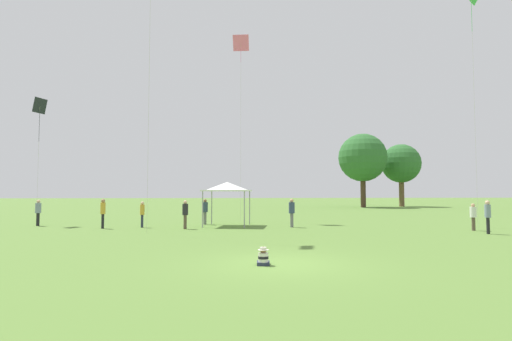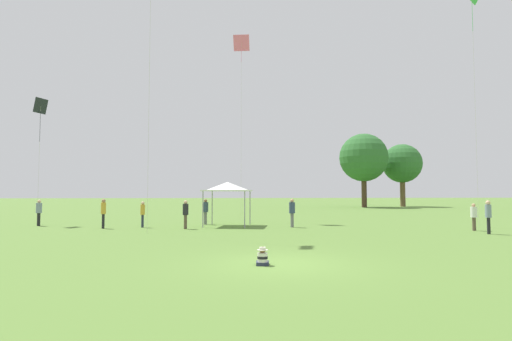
{
  "view_description": "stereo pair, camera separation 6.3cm",
  "coord_description": "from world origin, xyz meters",
  "px_view_note": "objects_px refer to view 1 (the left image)",
  "views": [
    {
      "loc": [
        -1.89,
        -12.32,
        2.2
      ],
      "look_at": [
        -0.17,
        6.86,
        3.27
      ],
      "focal_mm": 28.0,
      "sensor_mm": 36.0,
      "label": 1
    },
    {
      "loc": [
        -1.83,
        -12.33,
        2.2
      ],
      "look_at": [
        -0.17,
        6.86,
        3.27
      ],
      "focal_mm": 28.0,
      "sensor_mm": 36.0,
      "label": 2
    }
  ],
  "objects_px": {
    "person_standing_2": "(473,215)",
    "distant_tree_1": "(401,164)",
    "person_standing_6": "(142,212)",
    "kite_2": "(40,109)",
    "person_standing_4": "(38,210)",
    "distant_tree_0": "(363,158)",
    "person_standing_1": "(292,210)",
    "person_standing_7": "(185,212)",
    "seated_toddler": "(263,258)",
    "person_standing_0": "(103,210)",
    "kite_0": "(241,47)",
    "person_standing_5": "(205,209)",
    "canopy_tent": "(227,187)",
    "kite_3": "(471,5)",
    "person_standing_3": "(488,214)"
  },
  "relations": [
    {
      "from": "distant_tree_0",
      "to": "person_standing_6",
      "type": "bearing_deg",
      "value": -129.02
    },
    {
      "from": "person_standing_7",
      "to": "distant_tree_1",
      "type": "bearing_deg",
      "value": -63.97
    },
    {
      "from": "person_standing_0",
      "to": "person_standing_3",
      "type": "distance_m",
      "value": 21.98
    },
    {
      "from": "person_standing_4",
      "to": "distant_tree_0",
      "type": "bearing_deg",
      "value": -106.6
    },
    {
      "from": "person_standing_6",
      "to": "kite_0",
      "type": "bearing_deg",
      "value": -101.74
    },
    {
      "from": "person_standing_0",
      "to": "kite_0",
      "type": "height_order",
      "value": "kite_0"
    },
    {
      "from": "person_standing_2",
      "to": "person_standing_7",
      "type": "distance_m",
      "value": 16.93
    },
    {
      "from": "distant_tree_1",
      "to": "kite_3",
      "type": "bearing_deg",
      "value": -108.39
    },
    {
      "from": "person_standing_2",
      "to": "person_standing_6",
      "type": "height_order",
      "value": "person_standing_6"
    },
    {
      "from": "person_standing_5",
      "to": "canopy_tent",
      "type": "relative_size",
      "value": 0.5
    },
    {
      "from": "person_standing_2",
      "to": "distant_tree_1",
      "type": "xyz_separation_m",
      "value": [
        13.81,
        38.53,
        5.81
      ]
    },
    {
      "from": "person_standing_0",
      "to": "person_standing_6",
      "type": "distance_m",
      "value": 2.33
    },
    {
      "from": "kite_2",
      "to": "person_standing_0",
      "type": "bearing_deg",
      "value": 124.06
    },
    {
      "from": "kite_2",
      "to": "kite_0",
      "type": "bearing_deg",
      "value": 167.29
    },
    {
      "from": "person_standing_1",
      "to": "distant_tree_0",
      "type": "relative_size",
      "value": 0.16
    },
    {
      "from": "person_standing_4",
      "to": "person_standing_2",
      "type": "bearing_deg",
      "value": -161.12
    },
    {
      "from": "distant_tree_1",
      "to": "person_standing_4",
      "type": "bearing_deg",
      "value": -140.9
    },
    {
      "from": "person_standing_2",
      "to": "canopy_tent",
      "type": "height_order",
      "value": "canopy_tent"
    },
    {
      "from": "seated_toddler",
      "to": "person_standing_6",
      "type": "xyz_separation_m",
      "value": [
        -6.22,
        13.67,
        0.77
      ]
    },
    {
      "from": "canopy_tent",
      "to": "kite_2",
      "type": "bearing_deg",
      "value": 168.57
    },
    {
      "from": "person_standing_0",
      "to": "person_standing_1",
      "type": "distance_m",
      "value": 11.71
    },
    {
      "from": "person_standing_6",
      "to": "distant_tree_1",
      "type": "xyz_separation_m",
      "value": [
        33.34,
        34.69,
        5.75
      ]
    },
    {
      "from": "person_standing_5",
      "to": "person_standing_6",
      "type": "distance_m",
      "value": 4.36
    },
    {
      "from": "person_standing_0",
      "to": "kite_3",
      "type": "distance_m",
      "value": 27.03
    },
    {
      "from": "person_standing_6",
      "to": "canopy_tent",
      "type": "distance_m",
      "value": 5.62
    },
    {
      "from": "person_standing_6",
      "to": "kite_2",
      "type": "bearing_deg",
      "value": 15.55
    },
    {
      "from": "kite_3",
      "to": "distant_tree_0",
      "type": "xyz_separation_m",
      "value": [
        5.06,
        34.19,
        -7.0
      ]
    },
    {
      "from": "kite_2",
      "to": "person_standing_3",
      "type": "bearing_deg",
      "value": 140.03
    },
    {
      "from": "person_standing_7",
      "to": "kite_3",
      "type": "relative_size",
      "value": 0.11
    },
    {
      "from": "kite_0",
      "to": "kite_2",
      "type": "height_order",
      "value": "kite_0"
    },
    {
      "from": "canopy_tent",
      "to": "distant_tree_0",
      "type": "distance_m",
      "value": 38.44
    },
    {
      "from": "person_standing_3",
      "to": "person_standing_6",
      "type": "height_order",
      "value": "person_standing_3"
    },
    {
      "from": "distant_tree_0",
      "to": "person_standing_4",
      "type": "bearing_deg",
      "value": -137.47
    },
    {
      "from": "person_standing_7",
      "to": "kite_3",
      "type": "xyz_separation_m",
      "value": [
        18.43,
        -0.43,
        13.4
      ]
    },
    {
      "from": "person_standing_2",
      "to": "person_standing_3",
      "type": "relative_size",
      "value": 0.88
    },
    {
      "from": "person_standing_5",
      "to": "person_standing_6",
      "type": "relative_size",
      "value": 1.07
    },
    {
      "from": "person_standing_0",
      "to": "person_standing_3",
      "type": "xyz_separation_m",
      "value": [
        21.37,
        -5.15,
        -0.03
      ]
    },
    {
      "from": "person_standing_3",
      "to": "person_standing_4",
      "type": "relative_size",
      "value": 1.03
    },
    {
      "from": "kite_0",
      "to": "kite_2",
      "type": "relative_size",
      "value": 1.67
    },
    {
      "from": "person_standing_0",
      "to": "person_standing_7",
      "type": "xyz_separation_m",
      "value": [
        5.06,
        -0.76,
        -0.08
      ]
    },
    {
      "from": "distant_tree_1",
      "to": "canopy_tent",
      "type": "bearing_deg",
      "value": -129.36
    },
    {
      "from": "kite_3",
      "to": "distant_tree_0",
      "type": "relative_size",
      "value": 1.4
    },
    {
      "from": "kite_3",
      "to": "distant_tree_1",
      "type": "xyz_separation_m",
      "value": [
        12.11,
        36.43,
        -7.7
      ]
    },
    {
      "from": "person_standing_4",
      "to": "person_standing_6",
      "type": "height_order",
      "value": "person_standing_4"
    },
    {
      "from": "kite_0",
      "to": "person_standing_6",
      "type": "bearing_deg",
      "value": 93.73
    },
    {
      "from": "kite_3",
      "to": "person_standing_6",
      "type": "bearing_deg",
      "value": 151.84
    },
    {
      "from": "person_standing_7",
      "to": "distant_tree_0",
      "type": "distance_m",
      "value": 41.62
    },
    {
      "from": "person_standing_6",
      "to": "person_standing_7",
      "type": "xyz_separation_m",
      "value": [
        2.8,
        -1.3,
        0.04
      ]
    },
    {
      "from": "person_standing_6",
      "to": "person_standing_1",
      "type": "bearing_deg",
      "value": -146.08
    },
    {
      "from": "person_standing_3",
      "to": "person_standing_4",
      "type": "distance_m",
      "value": 27.27
    }
  ]
}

